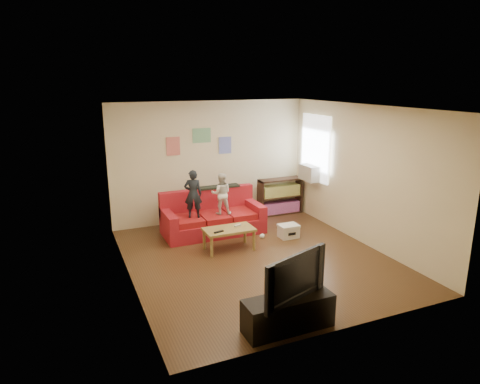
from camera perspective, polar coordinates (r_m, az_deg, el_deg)
name	(u,v)px	position (r m, az deg, el deg)	size (l,w,h in m)	color
room_shell	(258,186)	(7.44, 2.42, 0.78)	(4.52, 5.02, 2.72)	#4F341C
sofa	(212,218)	(9.07, -3.74, -3.50)	(2.08, 0.96, 0.92)	#A91A26
child_a	(193,194)	(8.60, -6.27, -0.26)	(0.36, 0.23, 0.98)	black
child_b	(221,194)	(8.80, -2.52, -0.22)	(0.42, 0.33, 0.87)	silver
coffee_table	(229,231)	(8.11, -1.48, -5.28)	(0.94, 0.52, 0.42)	olive
remote	(219,232)	(7.90, -2.86, -5.32)	(0.19, 0.05, 0.02)	black
game_controller	(238,225)	(8.20, -0.32, -4.48)	(0.15, 0.04, 0.03)	silver
bookshelf	(280,198)	(10.30, 5.34, -0.82)	(1.08, 0.32, 0.86)	#301E13
window	(315,148)	(9.86, 10.03, 5.78)	(0.04, 1.08, 1.48)	white
ac_unit	(310,173)	(9.90, 9.30, 2.55)	(0.28, 0.55, 0.35)	#B7B2A3
artwork_left	(173,146)	(9.38, -8.90, 6.05)	(0.30, 0.01, 0.40)	#D87266
artwork_center	(202,135)	(9.53, -5.13, 7.52)	(0.42, 0.01, 0.32)	#72B27F
artwork_right	(225,145)	(9.75, -2.01, 6.25)	(0.30, 0.01, 0.38)	#727FCC
file_box	(289,231)	(8.85, 6.49, -5.19)	(0.40, 0.30, 0.27)	white
tv_stand	(288,313)	(5.77, 6.43, -15.75)	(1.20, 0.40, 0.45)	black
television	(289,275)	(5.52, 6.60, -10.93)	(1.09, 0.14, 0.63)	black
tissue	(262,236)	(8.78, 2.97, -5.89)	(0.10, 0.10, 0.10)	white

